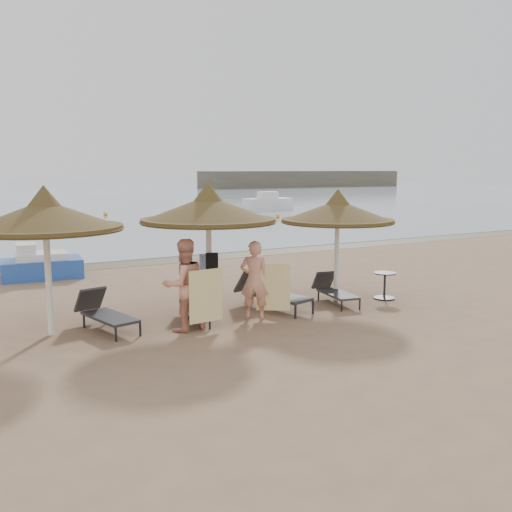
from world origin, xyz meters
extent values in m
plane|color=#926C4C|center=(0.00, 0.00, 0.00)|extent=(160.00, 160.00, 0.00)
cube|color=brown|center=(0.00, 9.40, 0.00)|extent=(200.00, 1.60, 0.01)
cube|color=#625B48|center=(55.00, 80.00, 1.50)|extent=(40.00, 8.00, 3.00)
cube|color=white|center=(18.00, 30.00, 0.50)|extent=(4.00, 1.60, 1.00)
cube|color=white|center=(18.00, 30.00, 1.25)|extent=(1.50, 1.00, 0.60)
cylinder|color=white|center=(-3.99, 1.35, 1.13)|extent=(0.13, 0.13, 2.26)
cone|color=brown|center=(-3.99, 1.35, 2.49)|extent=(3.12, 3.12, 0.59)
cone|color=brown|center=(-3.99, 1.35, 2.85)|extent=(0.75, 0.75, 0.48)
cylinder|color=brown|center=(-3.99, 1.35, 2.21)|extent=(3.06, 3.06, 0.11)
cylinder|color=white|center=(-0.47, 1.18, 1.14)|extent=(0.13, 0.13, 2.27)
cone|color=brown|center=(-0.47, 1.18, 2.51)|extent=(3.14, 3.14, 0.60)
cone|color=brown|center=(-0.47, 1.18, 2.87)|extent=(0.76, 0.76, 0.49)
cylinder|color=brown|center=(-0.47, 1.18, 2.23)|extent=(3.08, 3.08, 0.11)
cylinder|color=white|center=(3.09, 1.03, 1.06)|extent=(0.12, 0.12, 2.12)
cone|color=brown|center=(3.09, 1.03, 2.34)|extent=(2.93, 2.93, 0.56)
cone|color=brown|center=(3.09, 1.03, 2.68)|extent=(0.71, 0.71, 0.45)
cylinder|color=brown|center=(3.09, 1.03, 2.08)|extent=(2.87, 2.87, 0.10)
cylinder|color=black|center=(-2.95, 0.22, 0.14)|extent=(0.05, 0.05, 0.28)
cylinder|color=black|center=(-2.41, 0.35, 0.14)|extent=(0.05, 0.05, 0.28)
cylinder|color=black|center=(-3.27, 1.57, 0.14)|extent=(0.05, 0.05, 0.28)
cylinder|color=black|center=(-2.73, 1.70, 0.14)|extent=(0.05, 0.05, 0.28)
cube|color=black|center=(-2.85, 1.01, 0.31)|extent=(0.94, 1.59, 0.06)
cube|color=black|center=(-3.05, 1.86, 0.55)|extent=(0.70, 0.55, 0.56)
cylinder|color=black|center=(-1.41, 0.25, 0.12)|extent=(0.04, 0.04, 0.24)
cylinder|color=black|center=(-0.95, 0.12, 0.12)|extent=(0.04, 0.04, 0.24)
cylinder|color=black|center=(-1.07, 1.41, 0.12)|extent=(0.04, 0.04, 0.24)
cylinder|color=black|center=(-0.60, 1.28, 0.12)|extent=(0.04, 0.04, 0.24)
cube|color=black|center=(-0.99, 0.81, 0.27)|extent=(0.88, 1.39, 0.05)
cube|color=black|center=(-0.78, 1.54, 0.48)|extent=(0.62, 0.50, 0.49)
cylinder|color=black|center=(1.13, -0.05, 0.16)|extent=(0.06, 0.06, 0.32)
cylinder|color=black|center=(1.74, 0.12, 0.16)|extent=(0.06, 0.06, 0.32)
cylinder|color=black|center=(0.70, 1.47, 0.16)|extent=(0.06, 0.06, 0.32)
cylinder|color=black|center=(1.31, 1.64, 0.16)|extent=(0.06, 0.06, 0.32)
cube|color=black|center=(1.20, 0.85, 0.35)|extent=(1.13, 1.81, 0.07)
cube|color=black|center=(0.94, 1.80, 0.62)|extent=(0.80, 0.65, 0.64)
cylinder|color=black|center=(2.46, -0.04, 0.12)|extent=(0.04, 0.04, 0.25)
cylinder|color=black|center=(2.96, -0.11, 0.12)|extent=(0.04, 0.04, 0.25)
cylinder|color=black|center=(2.66, 1.20, 0.12)|extent=(0.04, 0.04, 0.25)
cylinder|color=black|center=(3.16, 1.12, 0.12)|extent=(0.04, 0.04, 0.25)
cube|color=black|center=(2.82, 0.59, 0.28)|extent=(0.76, 1.41, 0.05)
cube|color=black|center=(2.94, 1.36, 0.49)|extent=(0.61, 0.46, 0.51)
cylinder|color=black|center=(4.30, 0.51, 0.02)|extent=(0.55, 0.55, 0.04)
cylinder|color=black|center=(4.30, 0.51, 0.35)|extent=(0.06, 0.06, 0.66)
cylinder|color=black|center=(4.30, 0.51, 0.69)|extent=(0.58, 0.58, 0.03)
imported|color=#E4987A|center=(-1.44, 0.32, 1.14)|extent=(1.10, 0.77, 2.27)
imported|color=#E4987A|center=(0.32, 0.42, 1.05)|extent=(1.15, 1.07, 2.10)
cube|color=yellow|center=(-1.09, -0.03, 0.78)|extent=(0.80, 0.10, 1.12)
cube|color=yellow|center=(0.67, 0.17, 0.74)|extent=(0.67, 0.41, 1.07)
cube|color=white|center=(-0.47, 1.36, 1.25)|extent=(0.31, 0.16, 0.38)
cube|color=black|center=(-0.47, 1.02, 1.31)|extent=(0.29, 0.15, 0.39)
cube|color=blue|center=(-3.13, 8.02, 0.30)|extent=(2.51, 1.62, 0.60)
cube|color=white|center=(-3.13, 8.02, 0.67)|extent=(1.62, 1.33, 0.27)
cube|color=white|center=(-3.56, 8.06, 0.92)|extent=(0.63, 1.02, 0.38)
sphere|color=orange|center=(2.47, 30.83, 0.21)|extent=(0.41, 0.41, 0.41)
sphere|color=orange|center=(14.70, 23.00, 0.16)|extent=(0.32, 0.32, 0.32)
sphere|color=orange|center=(4.77, 30.75, 0.16)|extent=(0.32, 0.32, 0.32)
camera|label=1|loc=(-5.86, -10.70, 3.40)|focal=40.00mm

